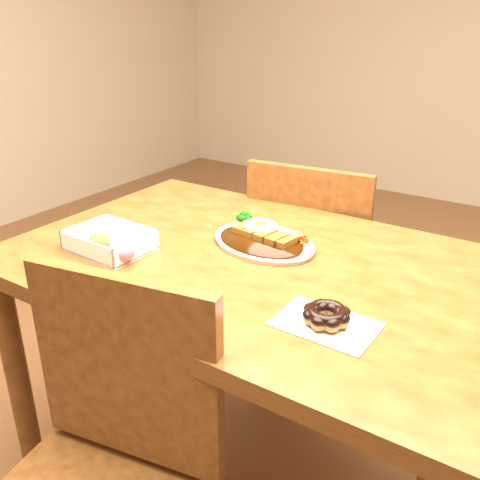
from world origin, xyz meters
The scene contains 5 objects.
table centered at (0.00, 0.00, 0.65)m, with size 1.20×0.80×0.75m.
chair_far centered at (-0.08, 0.54, 0.48)m, with size 0.47×0.47×0.87m.
katsu_curry_plate centered at (-0.03, 0.09, 0.76)m, with size 0.32×0.26×0.06m.
donut_box centered at (-0.33, -0.16, 0.78)m, with size 0.23×0.16×0.06m.
pon_de_ring centered at (0.27, -0.17, 0.77)m, with size 0.19×0.14×0.04m.
Camera 1 is at (0.62, -0.99, 1.30)m, focal length 40.00 mm.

